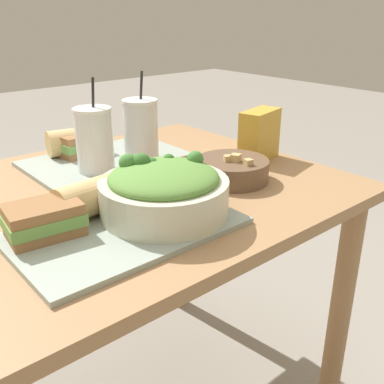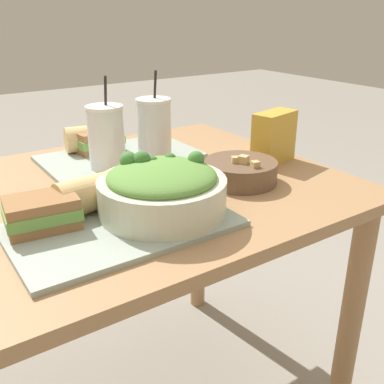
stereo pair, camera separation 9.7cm
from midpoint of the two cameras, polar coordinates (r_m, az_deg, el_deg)
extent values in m
cube|color=#A37A51|center=(1.11, -7.29, -0.43)|extent=(1.13, 0.85, 0.03)
cylinder|color=#A37A51|center=(1.38, 21.42, -15.56)|extent=(0.06, 0.06, 0.74)
cylinder|color=#A37A51|center=(1.80, 2.30, -4.38)|extent=(0.06, 0.06, 0.74)
cube|color=#99A89E|center=(0.91, -5.81, -4.38)|extent=(0.44, 0.27, 0.01)
cube|color=#99A89E|center=(1.33, -7.09, 4.43)|extent=(0.44, 0.27, 0.01)
cylinder|color=beige|center=(0.93, -0.83, -0.55)|extent=(0.27, 0.27, 0.08)
ellipsoid|color=#5B8E3D|center=(0.92, -0.85, 1.93)|extent=(0.23, 0.23, 0.05)
sphere|color=#38702D|center=(0.94, -3.57, 3.96)|extent=(0.04, 0.04, 0.04)
sphere|color=#427F38|center=(0.96, 3.42, 4.14)|extent=(0.04, 0.04, 0.04)
sphere|color=#427F38|center=(0.95, -5.17, 3.96)|extent=(0.04, 0.04, 0.04)
sphere|color=#38702D|center=(0.95, -2.19, 3.73)|extent=(0.03, 0.03, 0.03)
sphere|color=#38702D|center=(0.97, 0.07, 4.17)|extent=(0.03, 0.03, 0.03)
cube|color=beige|center=(0.87, 0.28, 1.40)|extent=(0.05, 0.04, 0.01)
cube|color=beige|center=(0.89, 2.44, 1.84)|extent=(0.06, 0.06, 0.01)
cylinder|color=brown|center=(1.15, 8.57, 2.54)|extent=(0.19, 0.19, 0.06)
cylinder|color=#5B2D19|center=(1.14, 8.64, 3.55)|extent=(0.17, 0.17, 0.01)
cube|color=tan|center=(1.12, 8.00, 3.98)|extent=(0.02, 0.02, 0.02)
cube|color=tan|center=(1.10, 10.55, 3.36)|extent=(0.02, 0.02, 0.02)
cube|color=tan|center=(1.12, 9.02, 3.99)|extent=(0.03, 0.03, 0.02)
cube|color=olive|center=(0.91, -15.51, -3.87)|extent=(0.14, 0.11, 0.02)
cube|color=#6B9E47|center=(0.90, -15.66, -2.62)|extent=(0.15, 0.11, 0.02)
cube|color=olive|center=(0.89, -15.80, -1.34)|extent=(0.14, 0.11, 0.02)
cylinder|color=tan|center=(0.95, -10.36, -0.36)|extent=(0.14, 0.09, 0.08)
cylinder|color=beige|center=(0.98, -7.24, 0.54)|extent=(0.01, 0.07, 0.07)
cube|color=olive|center=(1.38, -9.88, 5.59)|extent=(0.14, 0.10, 0.02)
cube|color=#6B9E47|center=(1.37, -9.94, 6.47)|extent=(0.15, 0.11, 0.02)
cube|color=olive|center=(1.36, -10.00, 7.35)|extent=(0.14, 0.10, 0.02)
cylinder|color=tan|center=(1.37, -11.88, 6.58)|extent=(0.11, 0.09, 0.08)
cylinder|color=beige|center=(1.38, -10.10, 6.82)|extent=(0.02, 0.07, 0.07)
cylinder|color=silver|center=(1.20, -8.58, 6.69)|extent=(0.10, 0.10, 0.16)
cylinder|color=black|center=(1.21, -8.55, 6.22)|extent=(0.08, 0.08, 0.13)
cylinder|color=white|center=(1.19, -8.81, 10.56)|extent=(0.10, 0.10, 0.01)
cylinder|color=black|center=(1.18, -8.60, 12.41)|extent=(0.01, 0.02, 0.08)
cylinder|color=silver|center=(1.27, -2.64, 7.82)|extent=(0.10, 0.10, 0.16)
cylinder|color=#701E47|center=(1.27, -2.63, 7.36)|extent=(0.08, 0.08, 0.13)
cylinder|color=white|center=(1.25, -2.71, 11.56)|extent=(0.10, 0.10, 0.01)
cylinder|color=black|center=(1.25, -2.45, 13.30)|extent=(0.01, 0.02, 0.08)
cube|color=gold|center=(1.31, 12.47, 6.77)|extent=(0.15, 0.09, 0.14)
cube|color=white|center=(1.07, -13.05, -0.91)|extent=(0.18, 0.16, 0.00)
camera|label=1|loc=(0.05, -87.14, 1.19)|focal=42.00mm
camera|label=2|loc=(0.05, 92.86, -1.19)|focal=42.00mm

